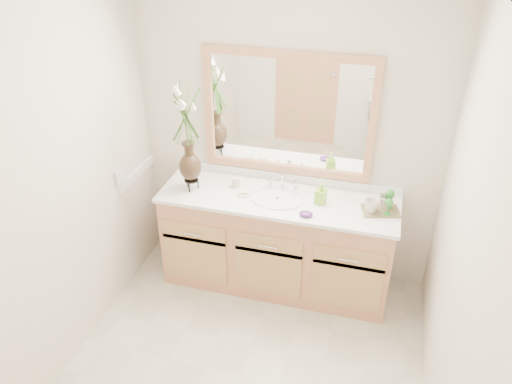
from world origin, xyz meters
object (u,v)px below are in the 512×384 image
(tumbler, at_px, (236,182))
(tray, at_px, (381,211))
(flower_vase, at_px, (187,123))
(soap_bottle, at_px, (321,194))

(tumbler, height_order, tray, tumbler)
(flower_vase, distance_m, tray, 1.56)
(flower_vase, relative_size, tray, 3.12)
(flower_vase, bearing_deg, tumbler, 20.79)
(tumbler, relative_size, tray, 0.31)
(flower_vase, height_order, tumbler, flower_vase)
(tumbler, xyz_separation_m, tray, (1.13, -0.06, -0.03))
(soap_bottle, height_order, tray, soap_bottle)
(flower_vase, xyz_separation_m, tumbler, (0.33, 0.12, -0.52))
(soap_bottle, bearing_deg, tumbler, -170.65)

